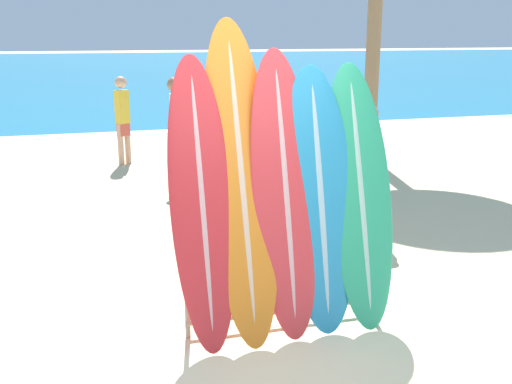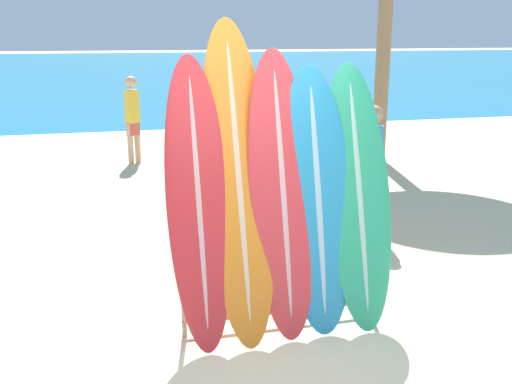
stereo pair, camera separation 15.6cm
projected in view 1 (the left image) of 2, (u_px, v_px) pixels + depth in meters
The scene contains 12 objects.
ground_plane at pixel (283, 373), 4.22m from camera, with size 160.00×160.00×0.00m, color beige.
ocean_water at pixel (100, 67), 41.50m from camera, with size 120.00×60.00×0.01m.
surfboard_rack at pixel (283, 269), 4.81m from camera, with size 1.61×0.04×0.90m.
surfboard_slot_0 at pixel (202, 202), 4.51m from camera, with size 0.49×0.79×2.18m.
surfboard_slot_1 at pixel (241, 180), 4.62m from camera, with size 0.55×0.94×2.46m.
surfboard_slot_2 at pixel (285, 193), 4.67m from camera, with size 0.53×0.72×2.23m.
surfboard_slot_3 at pixel (319, 199), 4.75m from camera, with size 0.60×0.63×2.09m.
surfboard_slot_4 at pixel (360, 195), 4.85m from camera, with size 0.56×0.72×2.11m.
person_near_water at pixel (123, 117), 10.71m from camera, with size 0.27×0.25×1.58m.
person_mid_beach at pixel (176, 126), 9.31m from camera, with size 0.22×0.28×1.67m.
person_far_left at pixel (231, 118), 10.67m from camera, with size 0.21×0.26×1.55m.
person_far_right at pixel (367, 164), 7.00m from camera, with size 0.26×0.24×1.53m.
Camera 1 is at (-1.21, -3.55, 2.33)m, focal length 42.00 mm.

